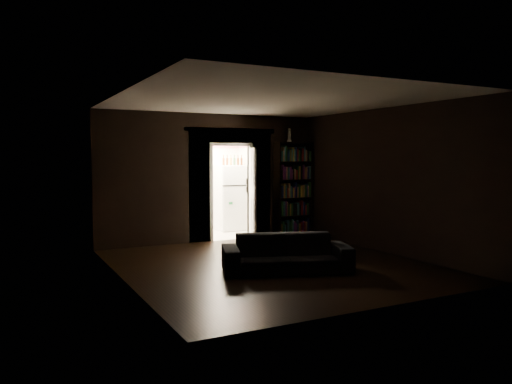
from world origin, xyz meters
TOP-DOWN VIEW (x-y plane):
  - ground at (0.00, 0.00)m, footprint 5.50×5.50m
  - room_walls at (-0.01, 1.07)m, footprint 5.02×5.61m
  - kitchen_alcove at (0.50, 3.87)m, footprint 2.20×1.80m
  - sofa at (-0.03, -0.54)m, footprint 2.23×1.52m
  - bookshelf at (2.00, 2.55)m, footprint 0.90×0.32m
  - refrigerator at (1.10, 4.11)m, footprint 0.91×0.87m
  - door at (0.83, 2.33)m, footprint 0.34×0.82m
  - figurine at (1.89, 2.54)m, footprint 0.13×0.13m
  - bottles at (1.13, 4.03)m, footprint 0.64×0.08m

SIDE VIEW (x-z plane):
  - ground at x=0.00m, z-range 0.00..0.00m
  - sofa at x=-0.03m, z-range 0.00..0.79m
  - refrigerator at x=1.10m, z-range 0.00..1.65m
  - door at x=0.83m, z-range 0.00..2.05m
  - bookshelf at x=2.00m, z-range 0.00..2.20m
  - kitchen_alcove at x=0.50m, z-range -0.09..2.51m
  - room_walls at x=-0.01m, z-range 0.26..3.10m
  - bottles at x=1.13m, z-range 1.65..1.91m
  - figurine at x=1.89m, z-range 2.20..2.52m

